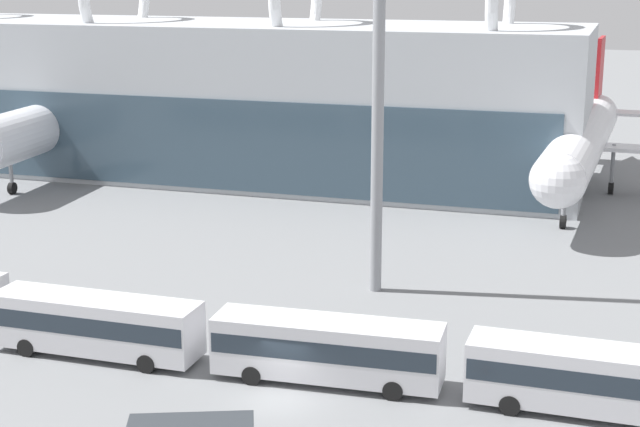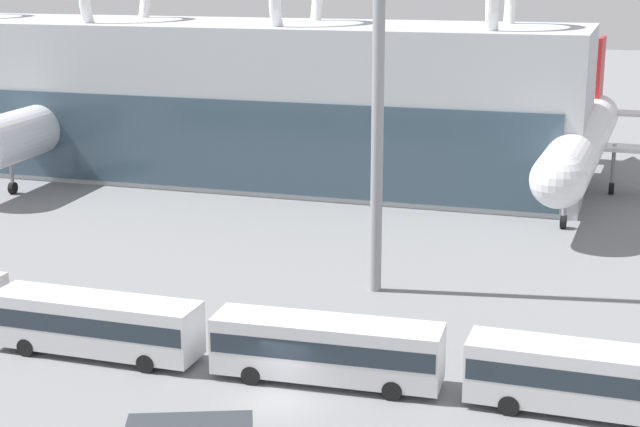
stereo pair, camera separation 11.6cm
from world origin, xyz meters
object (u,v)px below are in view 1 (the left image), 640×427
at_px(airliner_at_gate_near, 65,121).
at_px(shuttle_bus_2, 96,322).
at_px(shuttle_bus_3, 327,346).
at_px(airliner_at_gate_far, 583,139).
at_px(shuttle_bus_4, 593,376).

relative_size(airliner_at_gate_near, shuttle_bus_2, 3.06).
xyz_separation_m(airliner_at_gate_near, shuttle_bus_3, (41.32, -42.57, -3.22)).
distance_m(airliner_at_gate_far, shuttle_bus_2, 53.48).
bearing_deg(shuttle_bus_3, airliner_at_gate_far, 75.57).
height_order(shuttle_bus_2, shuttle_bus_3, same).
relative_size(airliner_at_gate_far, shuttle_bus_2, 3.57).
relative_size(airliner_at_gate_far, shuttle_bus_3, 3.53).
height_order(shuttle_bus_2, shuttle_bus_4, same).
bearing_deg(airliner_at_gate_near, shuttle_bus_4, 47.07).
xyz_separation_m(shuttle_bus_2, shuttle_bus_4, (25.74, 0.68, 0.00)).
relative_size(airliner_at_gate_near, airliner_at_gate_far, 0.86).
distance_m(shuttle_bus_2, shuttle_bus_3, 12.88).
bearing_deg(shuttle_bus_3, shuttle_bus_4, -2.03).
xyz_separation_m(airliner_at_gate_far, shuttle_bus_3, (-9.62, -47.97, -3.14)).
xyz_separation_m(shuttle_bus_2, shuttle_bus_3, (12.87, 0.44, 0.00)).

